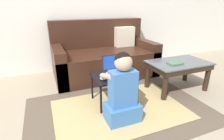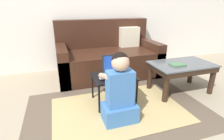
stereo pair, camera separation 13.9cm
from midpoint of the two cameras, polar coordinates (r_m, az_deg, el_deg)
The scene contains 10 objects.
ground_plane at distance 2.17m, azimuth 3.34°, elevation -12.33°, with size 16.00×16.00×0.00m, color gray.
wall_back at distance 3.40m, azimuth -6.96°, elevation 21.63°, with size 9.00×0.06×2.50m.
area_rug at distance 2.14m, azimuth 4.07°, elevation -12.82°, with size 2.10×1.39×0.01m.
couch at distance 3.12m, azimuth -0.20°, elevation 4.43°, with size 1.71×0.94×0.93m.
coffee_table at distance 2.63m, azimuth 23.13°, elevation 0.42°, with size 0.85×0.51×0.42m.
laptop_desk at distance 2.14m, azimuth 2.40°, elevation -3.05°, with size 0.51×0.41×0.37m.
laptop at distance 2.18m, azimuth 3.12°, elevation -0.27°, with size 0.31×0.22×0.23m.
computer_mouse at distance 2.02m, azimuth -1.31°, elevation -2.65°, with size 0.07×0.09×0.04m.
person_seated at distance 1.80m, azimuth 4.73°, elevation -7.16°, with size 0.36×0.41×0.76m.
book_on_table at distance 2.50m, azimuth 22.10°, elevation 1.62°, with size 0.19×0.14×0.02m.
Camera 2 is at (-0.62, -1.72, 1.18)m, focal length 28.00 mm.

